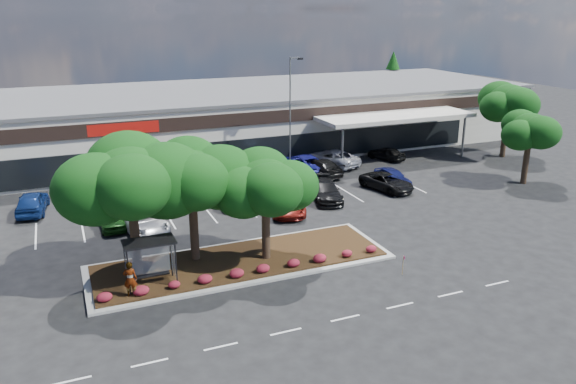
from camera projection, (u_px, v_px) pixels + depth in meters
name	position (u px, v px, depth m)	size (l,w,h in m)	color
ground	(298.00, 286.00, 31.06)	(160.00, 160.00, 0.00)	black
retail_store	(172.00, 122.00, 59.84)	(80.40, 25.20, 6.25)	white
landscape_island	(241.00, 261.00, 33.80)	(18.00, 6.00, 0.26)	#ADADA8
lane_markings	(238.00, 223.00, 40.15)	(33.12, 20.06, 0.01)	silver
shrub_row	(253.00, 270.00, 31.84)	(17.00, 0.80, 0.50)	maroon
bus_shelter	(149.00, 249.00, 30.18)	(2.75, 1.55, 2.59)	black
island_tree_west	(132.00, 208.00, 30.77)	(7.20, 7.20, 7.89)	#0C360C
island_tree_mid	(192.00, 201.00, 32.75)	(6.60, 6.60, 7.32)	#0C360C
island_tree_east	(266.00, 207.00, 33.03)	(5.80, 5.80, 6.50)	#0C360C
tree_east_near	(528.00, 147.00, 48.34)	(5.60, 5.60, 6.51)	#0C360C
tree_east_far	(506.00, 120.00, 57.01)	(6.40, 6.40, 7.62)	#0C360C
conifer_north_east	(392.00, 83.00, 80.70)	(3.96, 3.96, 9.00)	#0C360C
person_waiting	(130.00, 279.00, 29.18)	(0.71, 0.47, 1.96)	#594C47
light_pole	(291.00, 124.00, 50.56)	(1.42, 0.73, 10.67)	#ADADA8
survey_stake	(403.00, 263.00, 32.21)	(0.07, 0.14, 1.14)	#A68657
car_1	(111.00, 217.00, 39.28)	(1.70, 4.23, 1.44)	#174713
car_2	(143.00, 221.00, 38.54)	(2.51, 5.44, 1.51)	silver
car_4	(229.00, 193.00, 44.07)	(2.34, 5.76, 1.67)	#164F1F
car_5	(286.00, 203.00, 42.10)	(2.44, 5.29, 1.47)	maroon
car_6	(325.00, 191.00, 44.91)	(2.13, 5.24, 1.52)	black
car_7	(387.00, 182.00, 47.32)	(2.29, 4.97, 1.38)	black
car_8	(393.00, 177.00, 48.70)	(1.70, 4.22, 1.44)	#131853
car_9	(32.00, 202.00, 41.99)	(1.96, 4.87, 1.66)	navy
car_10	(147.00, 178.00, 48.14)	(1.74, 5.00, 1.65)	#9F2D15
car_11	(200.00, 183.00, 46.93)	(1.73, 4.31, 1.47)	white
car_12	(244.00, 176.00, 48.46)	(1.99, 4.95, 1.69)	black
car_13	(290.00, 175.00, 49.14)	(2.10, 5.16, 1.50)	navy
car_14	(320.00, 167.00, 51.48)	(2.17, 5.33, 1.55)	black
car_15	(303.00, 163.00, 52.49)	(2.82, 6.12, 1.70)	navy
car_16	(332.00, 158.00, 54.52)	(2.69, 5.83, 1.62)	#B4B6C1
car_17	(386.00, 153.00, 56.80)	(1.60, 3.97, 1.35)	black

